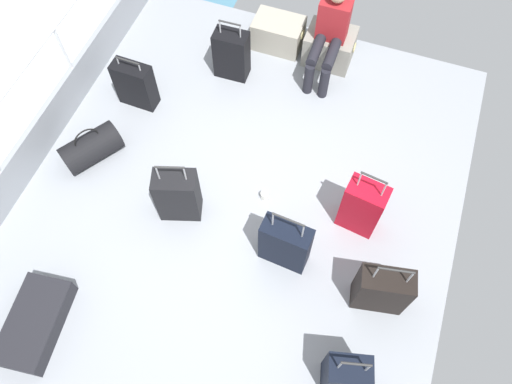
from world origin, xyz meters
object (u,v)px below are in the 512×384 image
suitcase_6 (346,374)px  duffel_bag (91,148)px  passenger_seated (329,33)px  suitcase_2 (178,195)px  suitcase_7 (232,55)px  cargo_crate_0 (278,33)px  suitcase_5 (362,207)px  suitcase_1 (382,290)px  suitcase_0 (285,244)px  suitcase_4 (35,323)px  paper_cup (265,195)px  suitcase_3 (135,85)px  cargo_crate_1 (330,46)px

suitcase_6 → duffel_bag: bearing=156.9°
passenger_seated → suitcase_2: 2.44m
suitcase_6 → suitcase_7: 3.59m
cargo_crate_0 → suitcase_7: size_ratio=0.79×
passenger_seated → suitcase_2: size_ratio=1.30×
suitcase_5 → duffel_bag: suitcase_5 is taller
suitcase_6 → suitcase_1: bearing=81.6°
passenger_seated → cargo_crate_0: bearing=162.3°
suitcase_0 → duffel_bag: (-2.28, 0.41, -0.16)m
suitcase_4 → duffel_bag: size_ratio=1.25×
suitcase_6 → paper_cup: suitcase_6 is taller
cargo_crate_0 → suitcase_5: 2.53m
cargo_crate_0 → suitcase_1: size_ratio=0.75×
suitcase_0 → suitcase_2: suitcase_0 is taller
suitcase_7 → suitcase_3: bearing=-138.6°
suitcase_0 → suitcase_6: suitcase_0 is taller
suitcase_5 → suitcase_6: 1.52m
suitcase_5 → suitcase_6: (0.25, -1.50, -0.05)m
cargo_crate_1 → suitcase_3: bearing=-144.1°
duffel_bag → paper_cup: (1.89, 0.13, -0.11)m
suitcase_0 → suitcase_7: suitcase_0 is taller
suitcase_1 → suitcase_3: (-3.08, 1.37, -0.02)m
suitcase_1 → suitcase_2: (-2.06, 0.25, 0.02)m
suitcase_7 → suitcase_0: bearing=-57.1°
passenger_seated → duffel_bag: passenger_seated is taller
cargo_crate_1 → suitcase_2: size_ratio=0.69×
suitcase_2 → paper_cup: 0.90m
suitcase_3 → paper_cup: (1.76, -0.71, -0.23)m
suitcase_4 → suitcase_5: (2.45, 1.98, 0.24)m
suitcase_3 → paper_cup: size_ratio=6.69×
cargo_crate_0 → suitcase_2: size_ratio=0.72×
suitcase_0 → suitcase_4: suitcase_0 is taller
suitcase_3 → suitcase_7: size_ratio=0.86×
suitcase_6 → cargo_crate_0: bearing=116.5°
cargo_crate_1 → suitcase_3: 2.29m
cargo_crate_1 → paper_cup: bearing=-92.6°
cargo_crate_0 → suitcase_6: size_ratio=0.78×
passenger_seated → suitcase_0: 2.44m
cargo_crate_1 → duffel_bag: 2.95m
suitcase_7 → cargo_crate_0: bearing=59.6°
suitcase_3 → duffel_bag: (-0.13, -0.84, -0.12)m
cargo_crate_0 → suitcase_1: 3.31m
suitcase_5 → duffel_bag: 2.86m
suitcase_6 → duffel_bag: size_ratio=1.15×
cargo_crate_0 → suitcase_7: 0.72m
suitcase_1 → suitcase_5: bearing=117.0°
suitcase_4 → cargo_crate_1: bearing=68.2°
suitcase_1 → suitcase_5: suitcase_5 is taller
cargo_crate_0 → duffel_bag: bearing=-121.3°
cargo_crate_0 → suitcase_7: (-0.36, -0.61, 0.12)m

